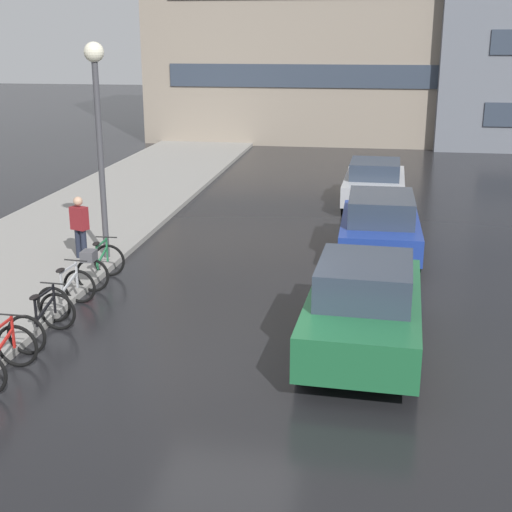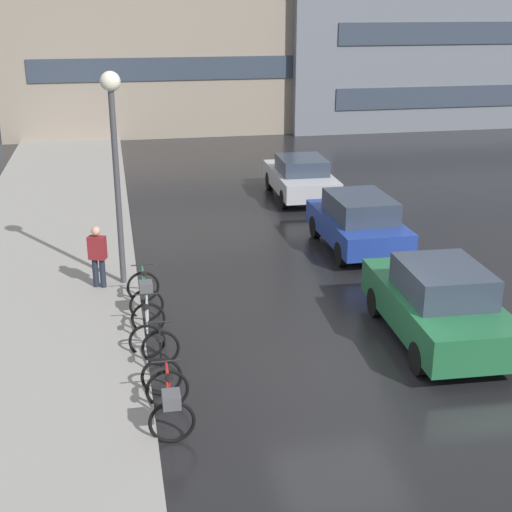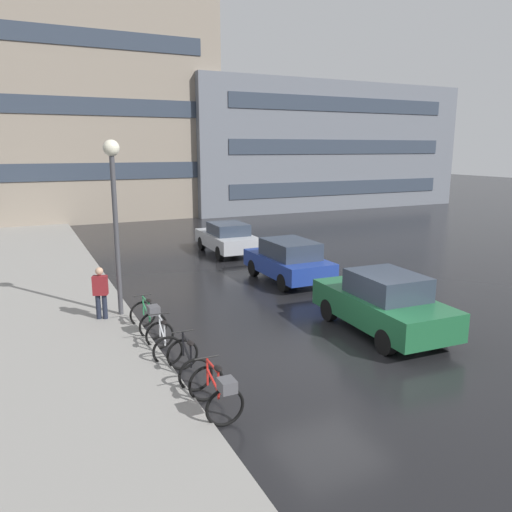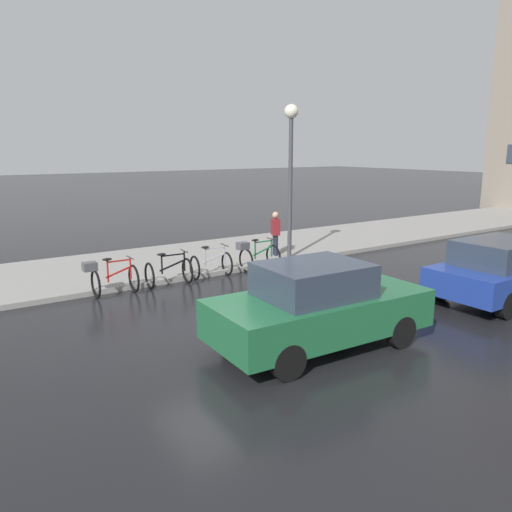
{
  "view_description": "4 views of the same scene",
  "coord_description": "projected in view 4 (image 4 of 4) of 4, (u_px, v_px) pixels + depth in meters",
  "views": [
    {
      "loc": [
        2.27,
        -10.66,
        5.27
      ],
      "look_at": [
        0.27,
        1.79,
        1.38
      ],
      "focal_mm": 50.0,
      "sensor_mm": 36.0,
      "label": 1
    },
    {
      "loc": [
        -3.98,
        -11.37,
        6.64
      ],
      "look_at": [
        -0.87,
        3.99,
        1.0
      ],
      "focal_mm": 50.0,
      "sensor_mm": 36.0,
      "label": 2
    },
    {
      "loc": [
        -6.38,
        -9.26,
        4.94
      ],
      "look_at": [
        0.03,
        4.18,
        1.71
      ],
      "focal_mm": 35.0,
      "sensor_mm": 36.0,
      "label": 3
    },
    {
      "loc": [
        9.15,
        -5.18,
        3.79
      ],
      "look_at": [
        -1.22,
        1.89,
        1.07
      ],
      "focal_mm": 35.0,
      "sensor_mm": 36.0,
      "label": 4
    }
  ],
  "objects": [
    {
      "name": "ground_plane",
      "position": [
        217.0,
        323.0,
        11.05
      ],
      "size": [
        140.0,
        140.0,
        0.0
      ],
      "primitive_type": "plane",
      "color": "black"
    },
    {
      "name": "sidewalk_kerb",
      "position": [
        349.0,
        237.0,
        21.39
      ],
      "size": [
        4.8,
        60.0,
        0.14
      ],
      "primitive_type": "cube",
      "color": "gray",
      "rests_on": "ground"
    },
    {
      "name": "bicycle_nearest",
      "position": [
        110.0,
        277.0,
        12.96
      ],
      "size": [
        0.77,
        1.34,
        1.02
      ],
      "color": "black",
      "rests_on": "ground"
    },
    {
      "name": "bicycle_second",
      "position": [
        169.0,
        272.0,
        13.92
      ],
      "size": [
        0.81,
        1.22,
        0.97
      ],
      "color": "black",
      "rests_on": "ground"
    },
    {
      "name": "bicycle_third",
      "position": [
        211.0,
        264.0,
        14.85
      ],
      "size": [
        0.81,
        1.17,
        0.97
      ],
      "color": "black",
      "rests_on": "ground"
    },
    {
      "name": "bicycle_farthest",
      "position": [
        256.0,
        255.0,
        15.67
      ],
      "size": [
        0.78,
        1.39,
        1.02
      ],
      "color": "black",
      "rests_on": "ground"
    },
    {
      "name": "car_green",
      "position": [
        318.0,
        306.0,
        9.53
      ],
      "size": [
        2.09,
        4.39,
        1.69
      ],
      "color": "#1E6038",
      "rests_on": "ground"
    },
    {
      "name": "car_blue",
      "position": [
        501.0,
        270.0,
        12.49
      ],
      "size": [
        1.92,
        3.96,
        1.58
      ],
      "color": "navy",
      "rests_on": "ground"
    },
    {
      "name": "pedestrian",
      "position": [
        275.0,
        233.0,
        17.21
      ],
      "size": [
        0.46,
        0.37,
        1.66
      ],
      "color": "#1E2333",
      "rests_on": "ground"
    },
    {
      "name": "streetlamp",
      "position": [
        291.0,
        152.0,
        16.27
      ],
      "size": [
        0.46,
        0.46,
        5.17
      ],
      "color": "#424247",
      "rests_on": "ground"
    }
  ]
}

